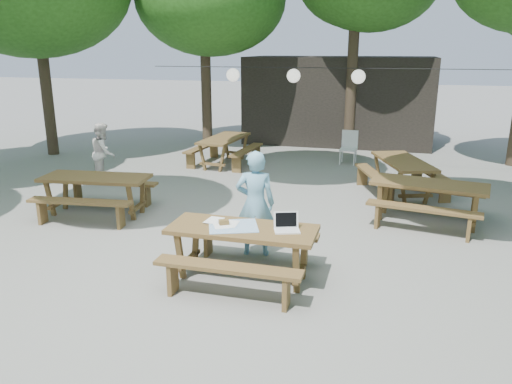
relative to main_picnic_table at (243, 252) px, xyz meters
The scene contains 13 objects.
ground 0.82m from the main_picnic_table, 126.11° to the left, with size 80.00×80.00×0.00m, color slate.
pavilion 11.13m from the main_picnic_table, 89.61° to the left, with size 6.00×3.00×2.80m, color black.
main_picnic_table is the anchor object (origin of this frame).
picnic_table_nw 3.98m from the main_picnic_table, 150.96° to the left, with size 2.08×1.78×0.75m.
picnic_table_ne 4.03m from the main_picnic_table, 50.32° to the left, with size 2.15×1.89×0.75m.
picnic_table_far_w 7.05m from the main_picnic_table, 110.77° to the left, with size 1.71×2.05×0.75m.
picnic_table_far_e 5.38m from the main_picnic_table, 66.57° to the left, with size 2.13×2.33×0.75m.
woman 0.98m from the main_picnic_table, 93.91° to the left, with size 0.59×0.39×1.63m, color #71AECE.
second_person 6.20m from the main_picnic_table, 138.49° to the left, with size 0.69×0.54×1.41m, color white.
plastic_chair 7.64m from the main_picnic_table, 84.39° to the left, with size 0.47×0.47×0.90m.
laptop 0.73m from the main_picnic_table, ahead, with size 0.40×0.35×0.24m.
tabletop_clutter 0.41m from the main_picnic_table, behind, with size 0.85×0.75×0.08m.
paper_lanterns 6.91m from the main_picnic_table, 95.31° to the left, with size 9.00×0.34×0.38m.
Camera 1 is at (2.26, -6.62, 3.07)m, focal length 35.00 mm.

